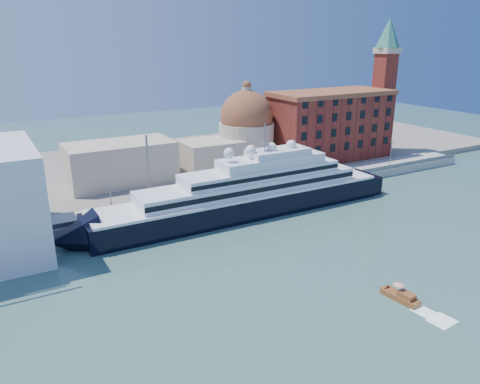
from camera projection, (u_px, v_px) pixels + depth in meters
ground at (295, 249)px, 98.46m from camera, size 400.00×400.00×0.00m
quay at (221, 198)px, 126.16m from camera, size 180.00×10.00×2.50m
land at (166, 164)px, 160.13m from camera, size 260.00×72.00×2.00m
quay_fence at (228, 196)px, 121.87m from camera, size 180.00×0.10×1.20m
superyacht at (235, 199)px, 115.29m from camera, size 88.18×12.23×26.35m
water_taxi at (401, 296)px, 78.98m from camera, size 2.94×6.88×3.17m
warehouse at (330, 125)px, 161.43m from camera, size 43.00×19.00×23.25m
campanile at (385, 77)px, 167.96m from camera, size 8.40×8.40×47.00m
church at (204, 144)px, 145.72m from camera, size 66.00×18.00×25.50m
lamp_posts at (178, 175)px, 116.11m from camera, size 120.80×2.40×18.00m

